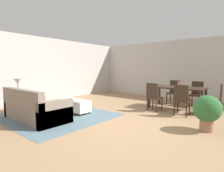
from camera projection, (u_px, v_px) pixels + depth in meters
name	position (u px, v px, depth m)	size (l,w,h in m)	color
ground_plane	(118.00, 124.00, 4.54)	(10.80, 10.80, 0.00)	#9E7A56
wall_back	(185.00, 69.00, 8.24)	(9.00, 0.12, 2.70)	beige
wall_left	(41.00, 69.00, 7.65)	(0.12, 11.00, 2.70)	beige
area_rug	(57.00, 115.00, 5.34)	(3.00, 2.80, 0.01)	slate
couch	(35.00, 109.00, 4.86)	(1.96, 0.93, 0.86)	gray
ottoman_table	(74.00, 105.00, 5.73)	(1.14, 0.47, 0.41)	silver
side_table	(18.00, 98.00, 5.75)	(0.40, 0.40, 0.55)	brown
table_lamp	(18.00, 82.00, 5.70)	(0.26, 0.26, 0.52)	brown
dining_table	(177.00, 89.00, 6.15)	(1.75, 0.94, 0.76)	#332319
dining_chair_near_left	(153.00, 95.00, 5.83)	(0.43, 0.43, 0.92)	#332319
dining_chair_near_right	(181.00, 98.00, 5.22)	(0.43, 0.43, 0.92)	#332319
dining_chair_far_left	(174.00, 91.00, 7.11)	(0.41, 0.41, 0.92)	#332319
dining_chair_far_right	(197.00, 93.00, 6.52)	(0.41, 0.41, 0.92)	#332319
dining_chair_head_east	(217.00, 97.00, 5.40)	(0.43, 0.43, 0.92)	#332319
vase_centerpiece	(179.00, 84.00, 6.12)	(0.08, 0.08, 0.19)	#B26659
book_on_ottoman	(75.00, 100.00, 5.59)	(0.26, 0.20, 0.03)	silver
potted_plant	(207.00, 110.00, 3.95)	(0.59, 0.59, 0.80)	#996B4C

